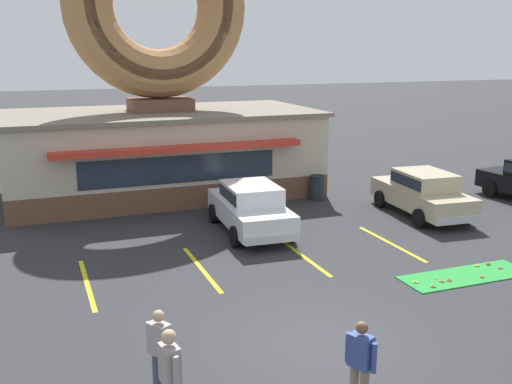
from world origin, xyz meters
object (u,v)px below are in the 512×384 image
object	(u,v)px
car_champagne	(423,191)
car_white	(250,206)
golf_ball	(436,278)
trash_bin	(317,187)
pedestrian_blue_sweater_man	(170,376)
pedestrian_hooded_kid	(160,349)
pedestrian_leather_jacket_man	(360,361)

from	to	relation	value
car_champagne	car_white	world-z (taller)	same
golf_ball	trash_bin	world-z (taller)	trash_bin
golf_ball	trash_bin	size ratio (longest dim) A/B	0.04
pedestrian_blue_sweater_man	trash_bin	distance (m)	15.12
golf_ball	car_champagne	bearing A→B (deg)	57.33
golf_ball	car_white	size ratio (longest dim) A/B	0.01
pedestrian_blue_sweater_man	pedestrian_hooded_kid	distance (m)	1.11
golf_ball	trash_bin	distance (m)	8.69
car_champagne	golf_ball	bearing A→B (deg)	-122.67
pedestrian_leather_jacket_man	car_champagne	bearing A→B (deg)	49.26
car_champagne	pedestrian_blue_sweater_man	distance (m)	14.35
golf_ball	car_champagne	size ratio (longest dim) A/B	0.01
pedestrian_blue_sweater_man	car_white	bearing A→B (deg)	62.79
car_champagne	pedestrian_leather_jacket_man	size ratio (longest dim) A/B	3.01
pedestrian_blue_sweater_man	car_champagne	bearing A→B (deg)	38.77
golf_ball	trash_bin	bearing A→B (deg)	83.99
golf_ball	car_white	distance (m)	6.42
car_champagne	car_white	distance (m)	6.40
car_champagne	pedestrian_blue_sweater_man	world-z (taller)	pedestrian_blue_sweater_man
golf_ball	pedestrian_hooded_kid	world-z (taller)	pedestrian_hooded_kid
pedestrian_hooded_kid	car_white	bearing A→B (deg)	60.15
trash_bin	pedestrian_blue_sweater_man	bearing A→B (deg)	-125.22
car_champagne	pedestrian_leather_jacket_man	xyz separation A→B (m)	(-8.15, -9.46, -0.02)
pedestrian_hooded_kid	trash_bin	distance (m)	14.19
pedestrian_leather_jacket_man	golf_ball	bearing A→B (deg)	41.30
car_white	pedestrian_hooded_kid	world-z (taller)	car_white
pedestrian_leather_jacket_man	trash_bin	world-z (taller)	pedestrian_leather_jacket_man
car_champagne	pedestrian_hooded_kid	bearing A→B (deg)	-144.64
car_white	pedestrian_leather_jacket_man	world-z (taller)	car_white
car_white	pedestrian_hooded_kid	bearing A→B (deg)	-119.85
pedestrian_leather_jacket_man	trash_bin	bearing A→B (deg)	66.11
car_white	trash_bin	xyz separation A→B (m)	(3.92, 3.02, -0.37)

